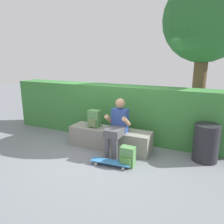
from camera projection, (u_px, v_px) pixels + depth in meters
ground_plane at (104, 153)px, 4.86m from camera, size 24.00×24.00×0.00m
bench_main at (110, 138)px, 5.06m from camera, size 1.94×0.50×0.47m
person_skater at (117, 125)px, 4.64m from camera, size 0.49×0.62×1.22m
skateboard_near_person at (110, 162)px, 4.27m from camera, size 0.81×0.27×0.09m
backpack_on_bench at (94, 119)px, 5.11m from camera, size 0.28×0.23×0.40m
backpack_on_ground at (127, 157)px, 4.23m from camera, size 0.28×0.23×0.40m
hedge_row at (111, 111)px, 5.82m from camera, size 5.83×0.62×1.38m
tree_behind_bench at (205, 22)px, 5.10m from camera, size 1.99×1.99×3.94m
trash_bin at (206, 143)px, 4.42m from camera, size 0.51×0.51×0.77m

